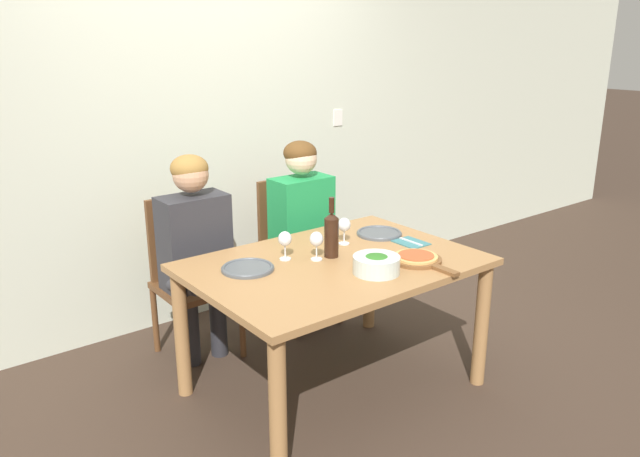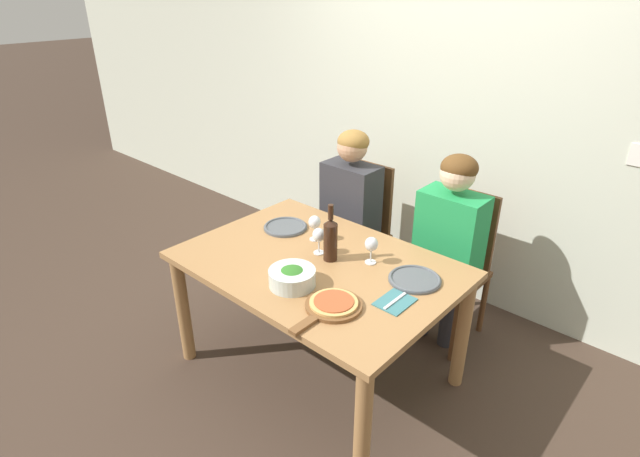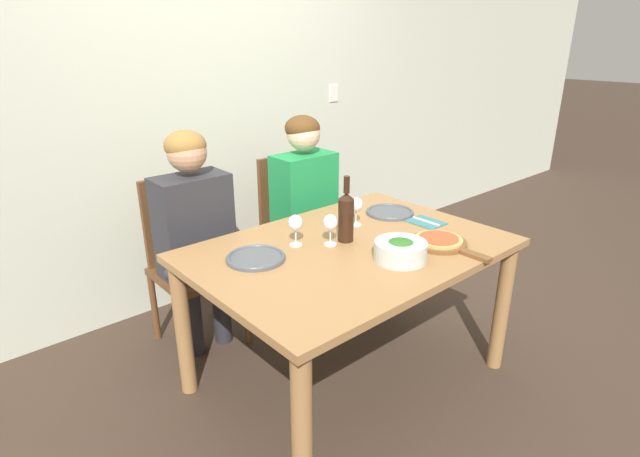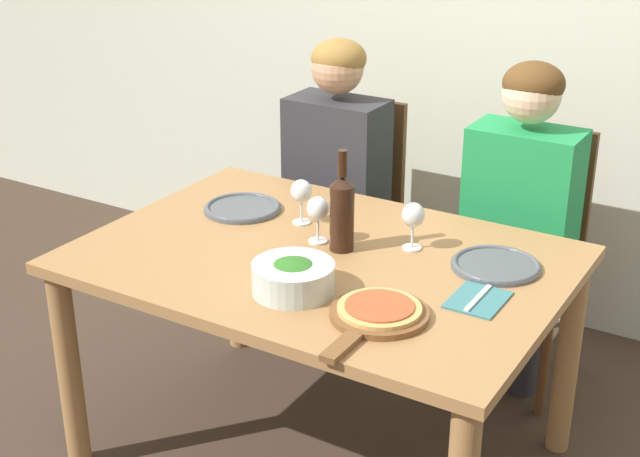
{
  "view_description": "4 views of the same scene",
  "coord_description": "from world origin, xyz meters",
  "px_view_note": "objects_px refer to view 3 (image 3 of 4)",
  "views": [
    {
      "loc": [
        -1.9,
        -2.32,
        1.85
      ],
      "look_at": [
        -0.07,
        0.02,
        0.92
      ],
      "focal_mm": 35.0,
      "sensor_mm": 36.0,
      "label": 1
    },
    {
      "loc": [
        1.55,
        -1.7,
        2.08
      ],
      "look_at": [
        -0.09,
        0.12,
        0.86
      ],
      "focal_mm": 28.0,
      "sensor_mm": 36.0,
      "label": 2
    },
    {
      "loc": [
        -1.51,
        -1.52,
        1.66
      ],
      "look_at": [
        -0.05,
        0.15,
        0.79
      ],
      "focal_mm": 28.0,
      "sensor_mm": 36.0,
      "label": 3
    },
    {
      "loc": [
        1.26,
        -2.1,
        1.87
      ],
      "look_at": [
        -0.01,
        -0.0,
        0.82
      ],
      "focal_mm": 50.0,
      "sensor_mm": 36.0,
      "label": 4
    }
  ],
  "objects_px": {
    "chair_right": "(295,225)",
    "wine_glass_right": "(356,206)",
    "dinner_plate_left": "(256,258)",
    "dinner_plate_right": "(390,212)",
    "person_woman": "(195,224)",
    "person_man": "(306,195)",
    "chair_left": "(189,257)",
    "pizza_on_board": "(440,242)",
    "fork_on_napkin": "(426,222)",
    "wine_glass_left": "(295,224)",
    "broccoli_bowl": "(400,251)",
    "wine_glass_centre": "(330,224)",
    "wine_bottle": "(346,216)"
  },
  "relations": [
    {
      "from": "chair_left",
      "to": "fork_on_napkin",
      "type": "height_order",
      "value": "chair_left"
    },
    {
      "from": "dinner_plate_right",
      "to": "wine_glass_right",
      "type": "height_order",
      "value": "wine_glass_right"
    },
    {
      "from": "person_woman",
      "to": "wine_glass_right",
      "type": "bearing_deg",
      "value": -43.34
    },
    {
      "from": "wine_glass_left",
      "to": "wine_glass_right",
      "type": "relative_size",
      "value": 1.0
    },
    {
      "from": "dinner_plate_left",
      "to": "wine_glass_right",
      "type": "relative_size",
      "value": 1.74
    },
    {
      "from": "wine_bottle",
      "to": "chair_right",
      "type": "bearing_deg",
      "value": 67.94
    },
    {
      "from": "wine_glass_centre",
      "to": "broccoli_bowl",
      "type": "bearing_deg",
      "value": -70.12
    },
    {
      "from": "person_woman",
      "to": "person_man",
      "type": "distance_m",
      "value": 0.76
    },
    {
      "from": "dinner_plate_right",
      "to": "wine_glass_right",
      "type": "distance_m",
      "value": 0.29
    },
    {
      "from": "person_man",
      "to": "wine_bottle",
      "type": "height_order",
      "value": "person_man"
    },
    {
      "from": "chair_left",
      "to": "dinner_plate_right",
      "type": "height_order",
      "value": "chair_left"
    },
    {
      "from": "person_man",
      "to": "dinner_plate_right",
      "type": "relative_size",
      "value": 4.65
    },
    {
      "from": "person_man",
      "to": "dinner_plate_left",
      "type": "xyz_separation_m",
      "value": [
        -0.77,
        -0.59,
        0.01
      ]
    },
    {
      "from": "dinner_plate_right",
      "to": "pizza_on_board",
      "type": "xyz_separation_m",
      "value": [
        -0.16,
        -0.45,
        0.01
      ]
    },
    {
      "from": "chair_right",
      "to": "broccoli_bowl",
      "type": "height_order",
      "value": "chair_right"
    },
    {
      "from": "person_woman",
      "to": "chair_right",
      "type": "bearing_deg",
      "value": 8.6
    },
    {
      "from": "chair_right",
      "to": "person_woman",
      "type": "xyz_separation_m",
      "value": [
        -0.76,
        -0.11,
        0.23
      ]
    },
    {
      "from": "wine_bottle",
      "to": "wine_glass_left",
      "type": "height_order",
      "value": "wine_bottle"
    },
    {
      "from": "dinner_plate_left",
      "to": "wine_glass_right",
      "type": "height_order",
      "value": "wine_glass_right"
    },
    {
      "from": "dinner_plate_right",
      "to": "wine_glass_right",
      "type": "bearing_deg",
      "value": -179.08
    },
    {
      "from": "chair_left",
      "to": "pizza_on_board",
      "type": "xyz_separation_m",
      "value": [
        0.73,
        -1.14,
        0.25
      ]
    },
    {
      "from": "person_man",
      "to": "fork_on_napkin",
      "type": "distance_m",
      "value": 0.81
    },
    {
      "from": "person_woman",
      "to": "dinner_plate_left",
      "type": "distance_m",
      "value": 0.59
    },
    {
      "from": "chair_left",
      "to": "person_woman",
      "type": "distance_m",
      "value": 0.26
    },
    {
      "from": "dinner_plate_right",
      "to": "wine_glass_left",
      "type": "relative_size",
      "value": 1.74
    },
    {
      "from": "chair_left",
      "to": "dinner_plate_left",
      "type": "distance_m",
      "value": 0.74
    },
    {
      "from": "wine_glass_centre",
      "to": "fork_on_napkin",
      "type": "height_order",
      "value": "wine_glass_centre"
    },
    {
      "from": "pizza_on_board",
      "to": "fork_on_napkin",
      "type": "xyz_separation_m",
      "value": [
        0.19,
        0.23,
        -0.01
      ]
    },
    {
      "from": "chair_right",
      "to": "wine_glass_right",
      "type": "relative_size",
      "value": 6.26
    },
    {
      "from": "dinner_plate_right",
      "to": "wine_glass_centre",
      "type": "xyz_separation_m",
      "value": [
        -0.54,
        -0.11,
        0.1
      ]
    },
    {
      "from": "wine_glass_right",
      "to": "fork_on_napkin",
      "type": "xyz_separation_m",
      "value": [
        0.3,
        -0.22,
        -0.1
      ]
    },
    {
      "from": "dinner_plate_left",
      "to": "dinner_plate_right",
      "type": "distance_m",
      "value": 0.9
    },
    {
      "from": "wine_bottle",
      "to": "fork_on_napkin",
      "type": "xyz_separation_m",
      "value": [
        0.49,
        -0.1,
        -0.12
      ]
    },
    {
      "from": "person_woman",
      "to": "wine_glass_centre",
      "type": "distance_m",
      "value": 0.77
    },
    {
      "from": "person_man",
      "to": "broccoli_bowl",
      "type": "bearing_deg",
      "value": -106.59
    },
    {
      "from": "wine_bottle",
      "to": "broccoli_bowl",
      "type": "height_order",
      "value": "wine_bottle"
    },
    {
      "from": "person_woman",
      "to": "fork_on_napkin",
      "type": "distance_m",
      "value": 1.21
    },
    {
      "from": "person_woman",
      "to": "person_man",
      "type": "bearing_deg",
      "value": 0.0
    },
    {
      "from": "chair_right",
      "to": "dinner_plate_left",
      "type": "xyz_separation_m",
      "value": [
        -0.77,
        -0.7,
        0.24
      ]
    },
    {
      "from": "chair_right",
      "to": "broccoli_bowl",
      "type": "distance_m",
      "value": 1.19
    },
    {
      "from": "wine_glass_right",
      "to": "pizza_on_board",
      "type": "bearing_deg",
      "value": -75.55
    },
    {
      "from": "person_man",
      "to": "pizza_on_board",
      "type": "bearing_deg",
      "value": -91.61
    },
    {
      "from": "wine_glass_left",
      "to": "fork_on_napkin",
      "type": "distance_m",
      "value": 0.74
    },
    {
      "from": "dinner_plate_left",
      "to": "wine_glass_centre",
      "type": "height_order",
      "value": "wine_glass_centre"
    },
    {
      "from": "dinner_plate_left",
      "to": "wine_glass_left",
      "type": "relative_size",
      "value": 1.74
    },
    {
      "from": "dinner_plate_left",
      "to": "fork_on_napkin",
      "type": "bearing_deg",
      "value": -12.41
    },
    {
      "from": "wine_bottle",
      "to": "dinner_plate_right",
      "type": "height_order",
      "value": "wine_bottle"
    },
    {
      "from": "pizza_on_board",
      "to": "wine_glass_left",
      "type": "bearing_deg",
      "value": 139.26
    },
    {
      "from": "wine_glass_centre",
      "to": "person_woman",
      "type": "bearing_deg",
      "value": 116.33
    },
    {
      "from": "person_woman",
      "to": "pizza_on_board",
      "type": "height_order",
      "value": "person_woman"
    }
  ]
}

